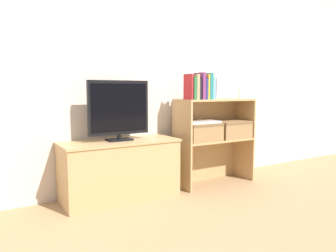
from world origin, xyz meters
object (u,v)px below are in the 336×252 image
(book_tan, at_px, (194,87))
(book_charcoal, at_px, (197,89))
(book_crimson, at_px, (188,87))
(storage_basket_right, at_px, (230,128))
(book_mustard, at_px, (204,87))
(storage_basket_left, at_px, (200,131))
(book_ivory, at_px, (213,89))
(tv_stand, at_px, (120,170))
(book_navy, at_px, (202,89))
(book_teal, at_px, (207,86))
(tv, at_px, (119,109))
(book_forest, at_px, (191,88))
(laptop, at_px, (200,122))
(book_skyblue, at_px, (210,88))
(baby_monitor, at_px, (241,94))
(book_plum, at_px, (200,86))

(book_tan, bearing_deg, book_charcoal, 0.00)
(book_crimson, relative_size, storage_basket_right, 0.64)
(book_mustard, bearing_deg, storage_basket_right, 6.64)
(storage_basket_left, bearing_deg, book_crimson, -165.89)
(book_charcoal, relative_size, book_ivory, 0.97)
(tv_stand, height_order, book_navy, book_navy)
(tv_stand, relative_size, book_teal, 4.09)
(tv, xyz_separation_m, book_navy, (0.84, -0.11, 0.18))
(book_forest, bearing_deg, laptop, 16.89)
(book_crimson, height_order, book_mustard, same)
(storage_basket_left, relative_size, storage_basket_right, 1.00)
(tv_stand, xyz_separation_m, book_forest, (0.70, -0.11, 0.73))
(book_tan, xyz_separation_m, book_ivory, (0.23, 0.00, -0.02))
(book_crimson, bearing_deg, book_tan, 0.00)
(book_skyblue, bearing_deg, book_tan, 180.00)
(tv_stand, distance_m, storage_basket_right, 1.29)
(book_navy, height_order, storage_basket_left, book_navy)
(book_tan, height_order, book_mustard, book_mustard)
(book_ivory, bearing_deg, tv_stand, 173.71)
(book_mustard, height_order, storage_basket_left, book_mustard)
(tv, height_order, baby_monitor, tv)
(book_plum, distance_m, storage_basket_right, 0.63)
(book_ivory, bearing_deg, laptop, 159.00)
(storage_basket_right, relative_size, laptop, 1.06)
(book_teal, bearing_deg, book_crimson, 180.00)
(book_mustard, distance_m, book_ivory, 0.11)
(book_navy, xyz_separation_m, book_mustard, (0.02, 0.00, 0.02))
(book_mustard, height_order, laptop, book_mustard)
(book_plum, height_order, laptop, book_plum)
(book_tan, relative_size, book_skyblue, 1.09)
(book_skyblue, height_order, storage_basket_right, book_skyblue)
(tv, distance_m, book_mustard, 0.89)
(book_forest, bearing_deg, tv, 171.46)
(book_navy, bearing_deg, book_skyblue, 0.00)
(book_charcoal, bearing_deg, book_teal, -0.00)
(tv, bearing_deg, storage_basket_left, -4.02)
(book_teal, bearing_deg, book_mustard, 180.00)
(book_forest, xyz_separation_m, book_teal, (0.19, 0.00, 0.02))
(book_ivory, bearing_deg, book_crimson, -180.00)
(book_charcoal, xyz_separation_m, book_ivory, (0.20, 0.00, 0.00))
(laptop, bearing_deg, baby_monitor, 1.53)
(tv_stand, height_order, book_forest, book_forest)
(book_plum, relative_size, book_skyblue, 1.17)
(book_tan, height_order, book_skyblue, book_tan)
(book_navy, xyz_separation_m, book_skyblue, (0.10, 0.00, 0.01))
(book_navy, bearing_deg, book_mustard, 0.00)
(book_forest, distance_m, storage_basket_right, 0.70)
(baby_monitor, xyz_separation_m, storage_basket_left, (-0.56, -0.01, -0.37))
(tv, relative_size, book_forest, 2.58)
(book_mustard, height_order, book_skyblue, book_mustard)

